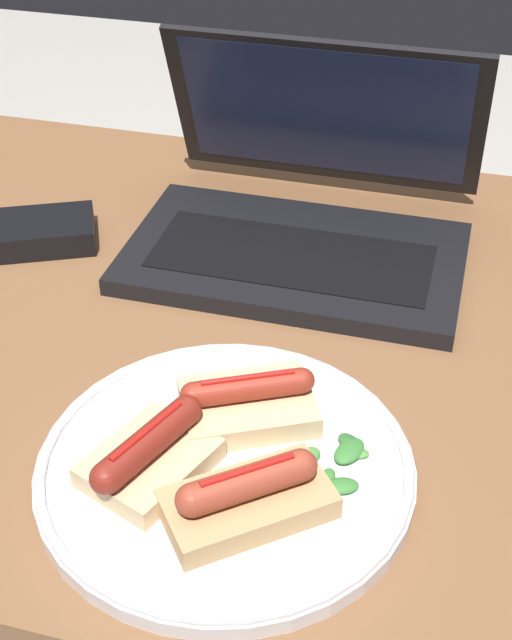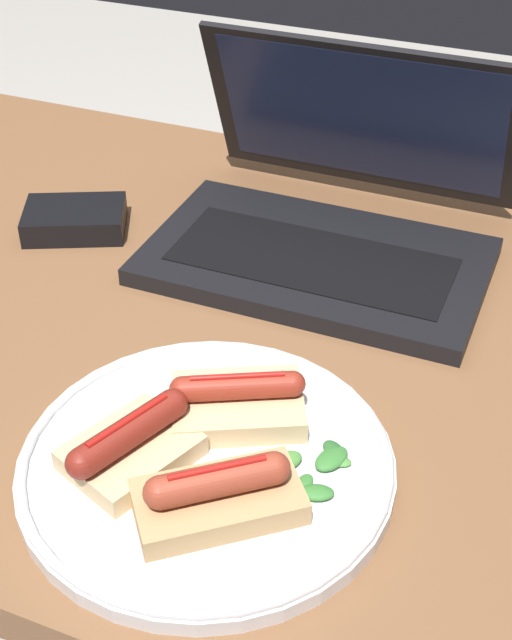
# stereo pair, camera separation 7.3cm
# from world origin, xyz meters

# --- Properties ---
(desk) EXTENTS (1.46, 0.72, 0.78)m
(desk) POSITION_xyz_m (0.00, 0.00, 0.71)
(desk) COLOR brown
(desk) RESTS_ON ground_plane
(laptop) EXTENTS (0.34, 0.28, 0.20)m
(laptop) POSITION_xyz_m (0.09, 0.14, 0.82)
(laptop) COLOR black
(laptop) RESTS_ON desk
(plate) EXTENTS (0.28, 0.28, 0.02)m
(plate) POSITION_xyz_m (0.11, -0.20, 0.79)
(plate) COLOR silver
(plate) RESTS_ON desk
(sausage_toast_left) EXTENTS (0.12, 0.11, 0.04)m
(sausage_toast_left) POSITION_xyz_m (0.11, -0.14, 0.81)
(sausage_toast_left) COLOR #D6B784
(sausage_toast_left) RESTS_ON plate
(sausage_toast_middle) EXTENTS (0.13, 0.12, 0.05)m
(sausage_toast_middle) POSITION_xyz_m (0.14, -0.24, 0.81)
(sausage_toast_middle) COLOR tan
(sausage_toast_middle) RESTS_ON plate
(sausage_toast_right) EXTENTS (0.10, 0.11, 0.04)m
(sausage_toast_right) POSITION_xyz_m (0.06, -0.22, 0.81)
(sausage_toast_right) COLOR #D6B784
(sausage_toast_right) RESTS_ON plate
(salad_pile) EXTENTS (0.06, 0.07, 0.01)m
(salad_pile) POSITION_xyz_m (0.19, -0.18, 0.79)
(salad_pile) COLOR #387A33
(salad_pile) RESTS_ON plate
(external_drive) EXTENTS (0.13, 0.11, 0.03)m
(external_drive) POSITION_xyz_m (-0.17, 0.07, 0.79)
(external_drive) COLOR black
(external_drive) RESTS_ON desk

